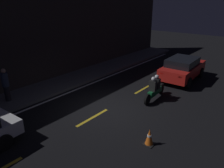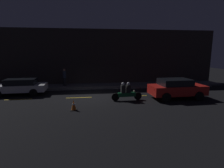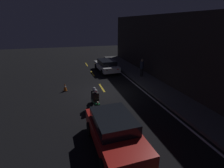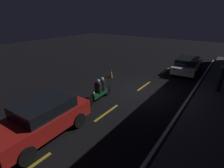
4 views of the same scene
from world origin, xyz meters
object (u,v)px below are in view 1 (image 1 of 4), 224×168
(motorcycle, at_px, (155,89))
(traffic_cone_near, at_px, (149,137))
(pedestrian, at_px, (6,85))
(taxi_red, at_px, (183,68))

(motorcycle, relative_size, traffic_cone_near, 3.49)
(motorcycle, height_order, pedestrian, pedestrian)
(motorcycle, height_order, traffic_cone_near, motorcycle)
(motorcycle, distance_m, traffic_cone_near, 4.05)
(taxi_red, relative_size, motorcycle, 1.82)
(motorcycle, relative_size, pedestrian, 1.33)
(taxi_red, bearing_deg, traffic_cone_near, -168.13)
(pedestrian, bearing_deg, traffic_cone_near, -78.23)
(motorcycle, xyz_separation_m, traffic_cone_near, (-3.63, -1.79, -0.31))
(motorcycle, xyz_separation_m, pedestrian, (-5.18, 5.65, 0.40))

